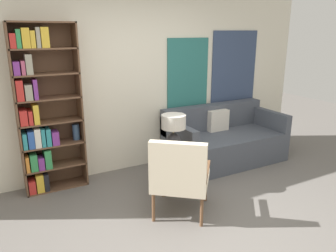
# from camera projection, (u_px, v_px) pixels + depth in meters

# --- Properties ---
(ground_plane) EXTENTS (14.00, 14.00, 0.00)m
(ground_plane) POSITION_uv_depth(u_px,v_px,m) (202.00, 234.00, 3.42)
(ground_plane) COLOR #66605B
(wall_back) EXTENTS (6.40, 0.08, 2.70)m
(wall_back) POSITION_uv_depth(u_px,v_px,m) (130.00, 80.00, 4.78)
(wall_back) COLOR silver
(wall_back) RESTS_ON ground_plane
(bookshelf) EXTENTS (0.79, 0.30, 2.16)m
(bookshelf) POSITION_uv_depth(u_px,v_px,m) (41.00, 112.00, 4.12)
(bookshelf) COLOR brown
(bookshelf) RESTS_ON ground_plane
(armchair) EXTENTS (0.88, 0.89, 0.94)m
(armchair) POSITION_uv_depth(u_px,v_px,m) (180.00, 174.00, 3.62)
(armchair) COLOR brown
(armchair) RESTS_ON ground_plane
(couch) EXTENTS (1.87, 0.93, 0.88)m
(couch) POSITION_uv_depth(u_px,v_px,m) (223.00, 141.00, 5.29)
(couch) COLOR #474C56
(couch) RESTS_ON ground_plane
(side_table) EXTENTS (0.45, 0.45, 0.58)m
(side_table) POSITION_uv_depth(u_px,v_px,m) (171.00, 154.00, 4.26)
(side_table) COLOR brown
(side_table) RESTS_ON ground_plane
(table_lamp) EXTENTS (0.31, 0.31, 0.45)m
(table_lamp) POSITION_uv_depth(u_px,v_px,m) (174.00, 127.00, 4.18)
(table_lamp) COLOR #2D2D33
(table_lamp) RESTS_ON side_table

